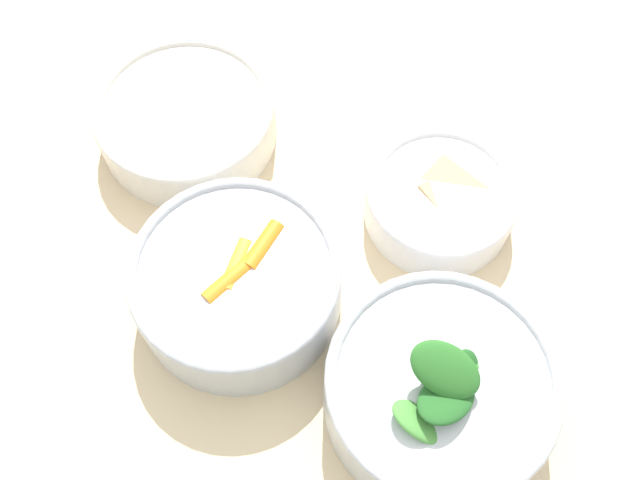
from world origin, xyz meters
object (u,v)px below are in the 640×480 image
at_px(bowl_beans_hotdog, 187,121).
at_px(bowl_cookies, 441,200).
at_px(bowl_carrots, 233,281).
at_px(bowl_greens, 439,390).

height_order(bowl_beans_hotdog, bowl_cookies, bowl_beans_hotdog).
relative_size(bowl_carrots, bowl_beans_hotdog, 1.02).
height_order(bowl_greens, bowl_cookies, bowl_greens).
bearing_deg(bowl_carrots, bowl_greens, -109.79).
relative_size(bowl_carrots, bowl_greens, 0.98).
bearing_deg(bowl_greens, bowl_beans_hotdog, 49.04).
relative_size(bowl_greens, bowl_cookies, 1.32).
bearing_deg(bowl_greens, bowl_cookies, 4.16).
bearing_deg(bowl_beans_hotdog, bowl_carrots, -152.85).
bearing_deg(bowl_beans_hotdog, bowl_cookies, -101.15).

